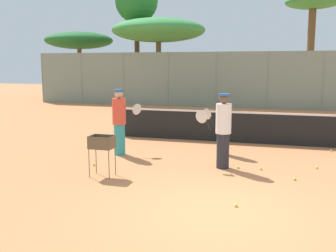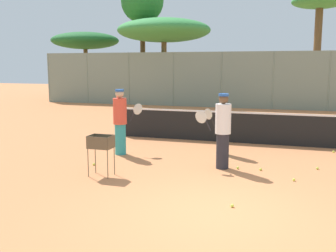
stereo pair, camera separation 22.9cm
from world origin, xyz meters
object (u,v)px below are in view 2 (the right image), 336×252
player_yellow_shirt (223,130)px  parked_car (188,91)px  player_white_outfit (222,126)px  ball_cart (101,145)px  tennis_net (255,127)px  player_red_cap (120,121)px

player_yellow_shirt → parked_car: size_ratio=0.46×
player_white_outfit → player_yellow_shirt: 1.64m
ball_cart → parked_car: parked_car is taller
player_white_outfit → tennis_net: bearing=-88.4°
player_red_cap → ball_cart: size_ratio=1.97×
parked_car → player_red_cap: bearing=-81.4°
ball_cart → parked_car: (-3.23, 20.31, -0.08)m
player_white_outfit → parked_car: size_ratio=0.39×
tennis_net → player_yellow_shirt: bearing=-97.9°
ball_cart → player_red_cap: bearing=102.9°
player_red_cap → player_yellow_shirt: size_ratio=1.00×
player_yellow_shirt → tennis_net: bearing=-101.7°
player_yellow_shirt → parked_car: (-5.86, 18.76, -0.33)m
player_white_outfit → player_yellow_shirt: bearing=124.4°
tennis_net → parked_car: size_ratio=2.29×
tennis_net → ball_cart: tennis_net is taller
player_white_outfit → player_yellow_shirt: (0.29, -1.61, 0.14)m
player_white_outfit → player_red_cap: bearing=42.2°
tennis_net → player_white_outfit: 2.03m
tennis_net → player_white_outfit: size_ratio=5.87×
tennis_net → player_red_cap: bearing=-142.5°
player_white_outfit → player_red_cap: (-2.86, -0.93, 0.15)m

